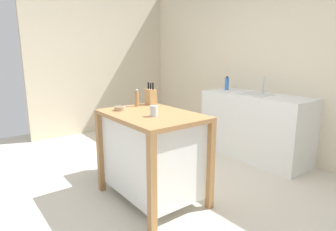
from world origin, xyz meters
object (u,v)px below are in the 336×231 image
knife_block (151,96)px  drinking_cup (154,111)px  kitchen_island (152,152)px  bottle_hand_soap (227,84)px  bowl_ceramic_small (120,108)px  pepper_grinder (137,98)px  sink_faucet (263,85)px  trash_bin (118,149)px

knife_block → drinking_cup: size_ratio=2.50×
kitchen_island → bottle_hand_soap: (-0.67, 1.85, 0.50)m
knife_block → bowl_ceramic_small: bearing=-79.0°
bowl_ceramic_small → pepper_grinder: size_ratio=0.60×
drinking_cup → pepper_grinder: size_ratio=0.53×
kitchen_island → sink_faucet: size_ratio=4.62×
kitchen_island → drinking_cup: (0.13, -0.06, 0.44)m
kitchen_island → drinking_cup: 0.46m
drinking_cup → bottle_hand_soap: bearing=112.7°
sink_faucet → bottle_hand_soap: sink_faucet is taller
kitchen_island → bottle_hand_soap: bearing=109.9°
drinking_cup → bottle_hand_soap: (-0.80, 1.91, 0.06)m
knife_block → bottle_hand_soap: 1.62m
trash_bin → sink_faucet: sink_faucet is taller
pepper_grinder → sink_faucet: 1.89m
trash_bin → bottle_hand_soap: size_ratio=3.08×
bowl_ceramic_small → sink_faucet: (0.20, 2.12, 0.10)m
knife_block → sink_faucet: 1.72m
drinking_cup → sink_faucet: (-0.24, 2.01, 0.07)m
kitchen_island → bottle_hand_soap: bottle_hand_soap is taller
knife_block → bowl_ceramic_small: (0.08, -0.43, -0.07)m
trash_bin → sink_faucet: 2.15m
bowl_ceramic_small → pepper_grinder: 0.28m
kitchen_island → sink_faucet: 2.02m
bowl_ceramic_small → drinking_cup: drinking_cup is taller
bowl_ceramic_small → pepper_grinder: bearing=109.6°
sink_faucet → trash_bin: bearing=-108.4°
drinking_cup → bottle_hand_soap: size_ratio=0.48×
bowl_ceramic_small → sink_faucet: sink_faucet is taller
bowl_ceramic_small → bottle_hand_soap: bottle_hand_soap is taller
kitchen_island → trash_bin: 0.77m
trash_bin → bottle_hand_soap: bottle_hand_soap is taller
bowl_ceramic_small → sink_faucet: bearing=84.7°
pepper_grinder → drinking_cup: bearing=-15.2°
bowl_ceramic_small → drinking_cup: bearing=14.4°
trash_bin → drinking_cup: bearing=-5.2°
drinking_cup → trash_bin: bearing=174.8°
bowl_ceramic_small → sink_faucet: 2.13m
drinking_cup → sink_faucet: 2.03m
drinking_cup → pepper_grinder: bearing=164.8°
bowl_ceramic_small → trash_bin: size_ratio=0.18×
trash_bin → sink_faucet: (0.64, 1.93, 0.69)m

